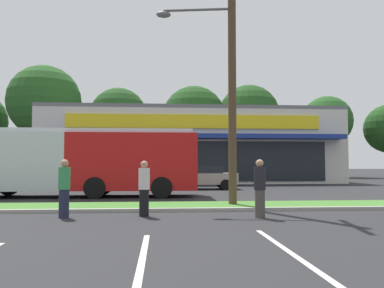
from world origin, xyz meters
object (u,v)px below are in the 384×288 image
(car_3, at_px, (203,177))
(pedestrian_near_bench, at_px, (144,188))
(pedestrian_far, at_px, (64,188))
(utility_pole, at_px, (228,59))
(pedestrian_mid, at_px, (260,188))
(city_bus, at_px, (82,160))

(car_3, height_order, pedestrian_near_bench, pedestrian_near_bench)
(pedestrian_far, bearing_deg, utility_pole, 72.38)
(car_3, bearing_deg, utility_pole, 89.09)
(pedestrian_far, bearing_deg, pedestrian_mid, 43.08)
(utility_pole, height_order, city_bus, utility_pole)
(utility_pole, xyz_separation_m, pedestrian_far, (-5.38, -2.46, -4.65))
(city_bus, xyz_separation_m, pedestrian_near_bench, (3.33, -7.44, -0.91))
(pedestrian_near_bench, bearing_deg, utility_pole, -73.80)
(pedestrian_near_bench, bearing_deg, city_bus, 2.31)
(utility_pole, bearing_deg, car_3, 89.09)
(pedestrian_near_bench, distance_m, pedestrian_mid, 3.49)
(pedestrian_near_bench, bearing_deg, pedestrian_far, 70.75)
(pedestrian_mid, bearing_deg, pedestrian_far, 169.41)
(city_bus, distance_m, pedestrian_mid, 10.54)
(city_bus, height_order, car_3, city_bus)
(car_3, distance_m, pedestrian_far, 14.03)
(pedestrian_mid, bearing_deg, city_bus, 124.26)
(utility_pole, bearing_deg, pedestrian_near_bench, -142.02)
(utility_pole, bearing_deg, pedestrian_far, -155.43)
(utility_pole, xyz_separation_m, city_bus, (-6.34, 5.09, -3.76))
(pedestrian_mid, relative_size, pedestrian_far, 1.00)
(car_3, bearing_deg, pedestrian_near_bench, 76.04)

